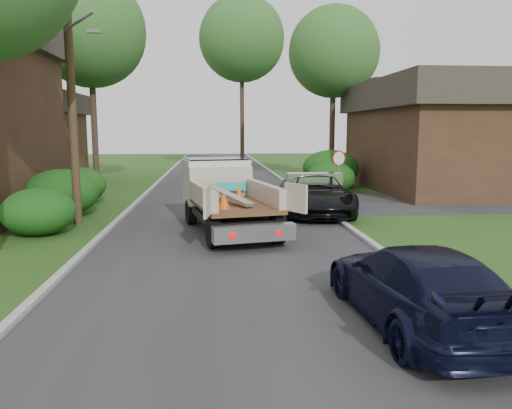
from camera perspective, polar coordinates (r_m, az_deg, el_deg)
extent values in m
plane|color=#274A15|center=(13.89, -2.54, -5.56)|extent=(120.00, 120.00, 0.00)
cube|color=#28282B|center=(23.71, -3.56, 0.31)|extent=(8.00, 90.00, 0.02)
cube|color=#28282B|center=(25.94, 24.04, 0.29)|extent=(16.00, 7.00, 0.02)
cube|color=#9E9E99|center=(23.96, -13.41, 0.31)|extent=(0.20, 90.00, 0.12)
cube|color=#9E9E99|center=(24.14, 6.21, 0.55)|extent=(0.20, 90.00, 0.12)
cylinder|color=slate|center=(23.30, 9.38, 2.53)|extent=(0.06, 0.06, 2.00)
cylinder|color=#B20A0A|center=(23.22, 9.45, 5.23)|extent=(0.71, 0.32, 0.76)
cylinder|color=#382619|center=(19.18, -20.41, 12.84)|extent=(0.30, 0.30, 10.00)
cylinder|color=slate|center=(18.86, -19.61, 19.11)|extent=(1.22, 0.76, 0.57)
cube|color=slate|center=(18.17, -18.03, 18.33)|extent=(0.45, 0.20, 0.12)
cube|color=#3D2419|center=(37.77, -25.13, 5.98)|extent=(7.00, 7.00, 4.50)
cube|color=#332B26|center=(37.80, -25.41, 10.45)|extent=(7.56, 7.56, 1.40)
cube|color=#332B26|center=(37.84, -25.48, 11.50)|extent=(1.05, 7.56, 0.20)
cube|color=#3D2419|center=(30.64, 21.43, 5.80)|extent=(9.00, 12.00, 4.50)
cube|color=#332B26|center=(30.68, 21.74, 11.50)|extent=(9.72, 12.96, 1.60)
cube|color=#332B26|center=(30.74, 21.83, 12.98)|extent=(9.72, 1.80, 0.20)
ellipsoid|color=#123D0E|center=(17.60, -23.61, -0.74)|extent=(2.34, 2.34, 1.53)
ellipsoid|color=#123D0E|center=(20.97, -21.39, 1.23)|extent=(2.86, 2.86, 1.87)
ellipsoid|color=#123D0E|center=(24.41, -19.76, 2.06)|extent=(2.60, 2.60, 1.70)
ellipsoid|color=#123D0E|center=(27.33, 8.53, 3.10)|extent=(2.60, 2.60, 1.70)
ellipsoid|color=#123D0E|center=(30.38, 8.52, 4.11)|extent=(3.38, 3.38, 2.21)
cylinder|color=#2D2119|center=(31.27, -18.07, 10.14)|extent=(0.36, 0.36, 9.00)
sphere|color=#306023|center=(31.75, -18.46, 18.27)|extent=(6.40, 6.40, 6.40)
cylinder|color=#2D2119|center=(34.43, 8.72, 9.85)|extent=(0.36, 0.36, 8.50)
sphere|color=#306023|center=(34.80, 8.88, 16.86)|extent=(6.00, 6.00, 6.00)
cylinder|color=#2D2119|center=(43.59, -1.60, 11.27)|extent=(0.36, 0.36, 11.00)
sphere|color=#306023|center=(44.20, -1.63, 18.41)|extent=(7.20, 7.20, 7.20)
cylinder|color=black|center=(18.10, -7.41, -0.84)|extent=(0.49, 0.96, 0.91)
cylinder|color=black|center=(18.51, -1.51, -0.57)|extent=(0.49, 0.96, 0.91)
cylinder|color=black|center=(14.37, -4.88, -3.23)|extent=(0.49, 0.96, 0.91)
cylinder|color=black|center=(14.88, 2.42, -2.81)|extent=(0.49, 0.96, 0.91)
cube|color=black|center=(16.49, -3.07, -1.09)|extent=(3.20, 6.18, 0.24)
cube|color=silver|center=(18.44, -4.67, 2.71)|extent=(2.56, 2.25, 1.57)
cube|color=black|center=(18.39, -4.69, 4.44)|extent=(2.38, 2.07, 0.56)
cube|color=#472D19|center=(15.75, -2.47, -0.11)|extent=(2.94, 4.04, 0.12)
cube|color=beige|center=(17.45, -3.97, 2.56)|extent=(2.21, 0.56, 1.02)
cube|color=beige|center=(15.49, -6.12, 1.03)|extent=(0.96, 3.43, 0.61)
cube|color=beige|center=(15.98, 1.06, 1.30)|extent=(0.96, 3.43, 0.61)
cube|color=silver|center=(13.76, -0.20, -3.30)|extent=(2.36, 0.83, 0.46)
cube|color=#B20505|center=(13.42, -2.69, -3.61)|extent=(0.17, 0.07, 0.16)
cube|color=#B20505|center=(13.79, 2.65, -3.28)|extent=(0.17, 0.07, 0.16)
cube|color=beige|center=(13.45, -5.58, 0.34)|extent=(0.21, 0.92, 0.81)
cube|color=beige|center=(14.15, 4.55, 0.76)|extent=(0.55, 0.82, 0.81)
cube|color=silver|center=(15.75, -3.28, 1.15)|extent=(1.57, 2.43, 0.47)
cone|color=#F2590A|center=(14.70, -3.70, 0.50)|extent=(0.43, 0.43, 0.51)
cone|color=#F2590A|center=(16.37, -1.97, 1.33)|extent=(0.43, 0.43, 0.51)
cube|color=#148C84|center=(17.27, -2.95, 2.04)|extent=(1.11, 0.33, 0.29)
imported|color=black|center=(20.39, 6.85, 1.18)|extent=(3.10, 5.95, 1.60)
imported|color=black|center=(9.15, 17.87, -8.80)|extent=(2.22, 4.98, 1.42)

